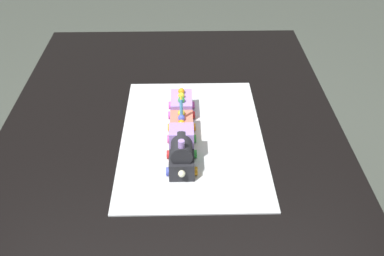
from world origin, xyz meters
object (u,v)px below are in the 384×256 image
dining_table (173,158)px  birthday_candle (181,105)px  cake_locomotive (182,151)px  cake_car_hopper_coral (182,128)px  cake_car_tanker_lavender (182,105)px

dining_table → birthday_candle: 0.22m
cake_locomotive → cake_car_hopper_coral: bearing=-0.0°
cake_locomotive → birthday_candle: bearing=0.0°
cake_car_tanker_lavender → birthday_candle: bearing=180.0°
birthday_candle → cake_car_tanker_lavender: bearing=-0.0°
dining_table → cake_locomotive: (-0.17, -0.03, 0.16)m
dining_table → cake_locomotive: bearing=-170.0°
cake_car_hopper_coral → cake_car_tanker_lavender: same height
cake_locomotive → cake_car_hopper_coral: 0.13m
dining_table → cake_locomotive: cake_locomotive is taller
dining_table → cake_car_hopper_coral: (-0.04, -0.03, 0.14)m
dining_table → birthday_candle: size_ratio=22.67×
dining_table → cake_locomotive: size_ratio=10.00×
cake_car_hopper_coral → birthday_candle: 0.07m
cake_locomotive → birthday_candle: size_ratio=2.27×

